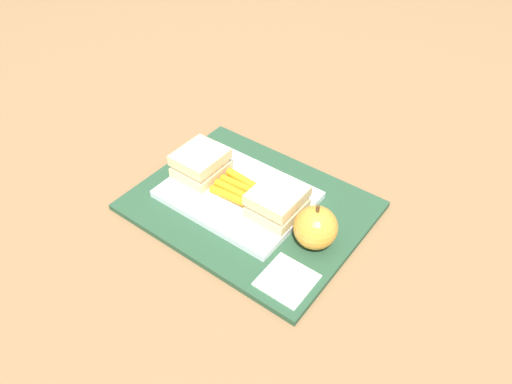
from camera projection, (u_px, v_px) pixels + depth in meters
The scene contains 8 objects.
ground_plane at pixel (250, 208), 0.78m from camera, with size 2.40×2.40×0.00m, color olive.
lunchbag_mat at pixel (250, 206), 0.78m from camera, with size 0.36×0.28×0.01m, color #284C33.
food_tray at pixel (238, 195), 0.78m from camera, with size 0.23×0.17×0.01m, color white.
sandwich_half_left at pixel (201, 163), 0.80m from camera, with size 0.07×0.08×0.04m.
sandwich_half_right at pixel (277, 202), 0.73m from camera, with size 0.07×0.08×0.04m.
carrot_sticks_bundle at pixel (237, 189), 0.77m from camera, with size 0.08×0.06×0.02m.
apple at pixel (316, 227), 0.69m from camera, with size 0.07×0.07×0.08m.
paper_napkin at pixel (287, 280), 0.66m from camera, with size 0.07×0.07×0.00m, color white.
Camera 1 is at (0.34, -0.44, 0.54)m, focal length 33.55 mm.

